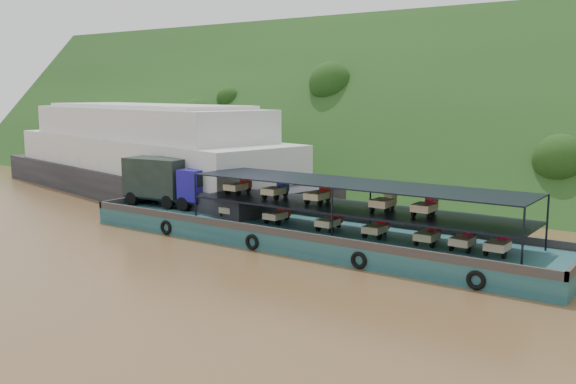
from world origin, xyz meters
The scene contains 4 objects.
ground centered at (0.00, 0.00, 0.00)m, with size 160.00×160.00×0.00m, color brown.
hillside centered at (0.00, 36.00, 0.00)m, with size 140.00×28.00×28.00m, color #193714.
cargo_barge centered at (-1.18, 1.60, 1.26)m, with size 35.00×7.18×5.04m.
passenger_ferry centered at (-25.04, 10.46, 3.94)m, with size 46.31×20.55×9.10m.
Camera 1 is at (24.29, -34.26, 10.35)m, focal length 40.00 mm.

